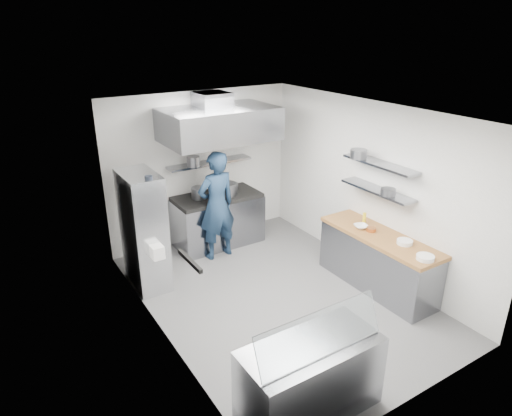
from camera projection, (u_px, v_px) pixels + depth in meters
floor at (277, 296)px, 7.00m from camera, size 5.00×5.00×0.00m
ceiling at (281, 113)px, 5.94m from camera, size 5.00×5.00×0.00m
wall_back at (201, 168)px, 8.43m from camera, size 3.60×2.80×0.02m
wall_front at (423, 294)px, 4.51m from camera, size 3.60×2.80×0.02m
wall_left at (158, 242)px, 5.58m from camera, size 2.80×5.00×0.02m
wall_right at (370, 189)px, 7.36m from camera, size 2.80×5.00×0.02m
gas_range at (218, 221)px, 8.52m from camera, size 1.60×0.80×0.90m
cooktop at (217, 197)px, 8.34m from camera, size 1.57×0.78×0.06m
stock_pot_left at (199, 193)px, 8.16m from camera, size 0.27×0.27×0.20m
stock_pot_mid at (228, 189)px, 8.28m from camera, size 0.33×0.33×0.24m
stock_pot_right at (231, 187)px, 8.49m from camera, size 0.27×0.27×0.16m
over_range_shelf at (210, 163)px, 8.31m from camera, size 1.60×0.30×0.04m
shelf_pot_a at (193, 161)px, 7.99m from camera, size 0.23×0.23×0.18m
extractor_hood at (219, 124)px, 7.69m from camera, size 1.90×1.15×0.55m
hood_duct at (212, 100)px, 7.72m from camera, size 0.55×0.55×0.24m
red_firebox at (136, 179)px, 7.76m from camera, size 0.22×0.10×0.26m
chef at (217, 206)px, 7.84m from camera, size 0.74×0.51×1.93m
wire_rack at (144, 231)px, 7.00m from camera, size 0.50×0.90×1.85m
rack_bin_a at (157, 252)px, 6.63m from camera, size 0.17×0.22×0.19m
rack_bin_b at (140, 207)px, 6.90m from camera, size 0.15×0.20×0.18m
rack_jar at (149, 182)px, 6.44m from camera, size 0.11×0.11×0.18m
knife_strip at (190, 261)px, 4.83m from camera, size 0.04×0.55×0.05m
prep_counter_base at (377, 263)px, 7.10m from camera, size 0.62×2.00×0.84m
prep_counter_top at (380, 237)px, 6.93m from camera, size 0.65×2.04×0.06m
plate_stack_a at (425, 258)px, 6.19m from camera, size 0.24×0.24×0.06m
plate_stack_b at (405, 242)px, 6.63m from camera, size 0.23×0.23×0.06m
copper_pan at (371, 229)px, 7.03m from camera, size 0.15×0.15×0.06m
squeeze_bottle at (364, 218)px, 7.29m from camera, size 0.05×0.05×0.18m
mixing_bowl at (361, 227)px, 7.14m from camera, size 0.27×0.27×0.05m
wall_shelf_lower at (377, 190)px, 7.01m from camera, size 0.30×1.30×0.04m
wall_shelf_upper at (380, 164)px, 6.85m from camera, size 0.30×1.30×0.04m
shelf_pot_c at (388, 192)px, 6.74m from camera, size 0.22×0.22×0.10m
shelf_pot_d at (359, 154)px, 7.03m from camera, size 0.26×0.26×0.14m
display_case at (310, 378)px, 4.79m from camera, size 1.50×0.70×0.85m
display_glass at (320, 334)px, 4.46m from camera, size 1.47×0.19×0.42m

